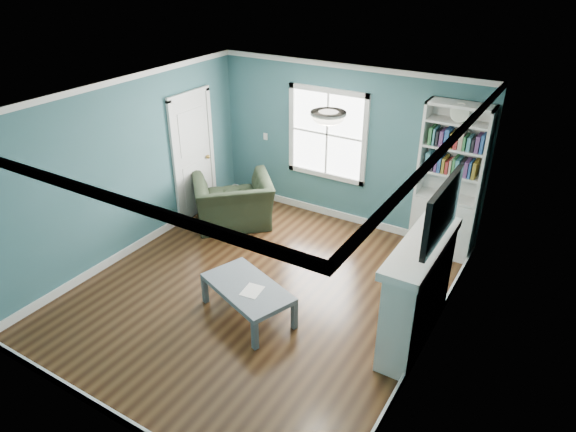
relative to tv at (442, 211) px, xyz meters
The scene contains 13 objects.
floor 2.80m from the tv, behind, with size 5.00×5.00×0.00m, color black.
room_walls 2.21m from the tv, behind, with size 5.00×5.00×5.00m.
trim 2.26m from the tv, behind, with size 4.50×5.00×2.60m.
window 3.40m from the tv, 137.57° to the left, with size 1.40×0.06×1.50m.
bookshelf 2.29m from the tv, 101.57° to the left, with size 0.90×0.35×2.31m.
fireplace 1.10m from the tv, behind, with size 0.44×1.58×1.30m.
tv is the anchor object (origin of this frame).
door 4.63m from the tv, 164.80° to the left, with size 0.12×0.98×2.17m.
ceiling_fixture 1.54m from the tv, behind, with size 0.38×0.38×0.15m.
light_switch 4.38m from the tv, 148.30° to the left, with size 0.08×0.01×0.12m, color white.
recliner 4.00m from the tv, 161.92° to the left, with size 1.24×0.80×1.08m, color black.
coffee_table 2.54m from the tv, 162.21° to the right, with size 1.34×1.02×0.43m.
paper_sheet 2.43m from the tv, 159.95° to the right, with size 0.22×0.28×0.00m, color white.
Camera 1 is at (3.27, -4.63, 4.14)m, focal length 32.00 mm.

